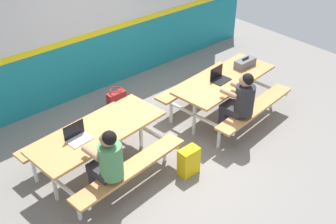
% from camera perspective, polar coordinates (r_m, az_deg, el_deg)
% --- Properties ---
extents(ground_plane, '(10.00, 10.00, 0.02)m').
position_cam_1_polar(ground_plane, '(6.59, 0.34, -4.27)').
color(ground_plane, gray).
extents(accent_backdrop, '(8.00, 0.14, 2.60)m').
position_cam_1_polar(accent_backdrop, '(7.56, -11.08, 11.38)').
color(accent_backdrop, teal).
rests_on(accent_backdrop, ground).
extents(picnic_table_left, '(2.01, 1.74, 0.74)m').
position_cam_1_polar(picnic_table_left, '(5.76, -9.63, -3.86)').
color(picnic_table_left, tan).
rests_on(picnic_table_left, ground).
extents(picnic_table_right, '(2.01, 1.74, 0.74)m').
position_cam_1_polar(picnic_table_right, '(6.97, 7.94, 3.54)').
color(picnic_table_right, tan).
rests_on(picnic_table_right, ground).
extents(student_nearer, '(0.39, 0.54, 1.21)m').
position_cam_1_polar(student_nearer, '(5.18, -8.52, -6.80)').
color(student_nearer, '#2D2D38').
rests_on(student_nearer, ground).
extents(student_further, '(0.39, 0.54, 1.21)m').
position_cam_1_polar(student_further, '(6.38, 10.06, 1.59)').
color(student_further, '#2D2D38').
rests_on(student_further, ground).
extents(laptop_silver, '(0.34, 0.25, 0.22)m').
position_cam_1_polar(laptop_silver, '(5.52, -12.56, -3.36)').
color(laptop_silver, silver).
rests_on(laptop_silver, picnic_table_left).
extents(laptop_dark, '(0.34, 0.25, 0.22)m').
position_cam_1_polar(laptop_dark, '(6.80, 7.22, 4.82)').
color(laptop_dark, black).
rests_on(laptop_dark, picnic_table_right).
extents(toolbox_grey, '(0.40, 0.18, 0.18)m').
position_cam_1_polar(toolbox_grey, '(7.29, 10.75, 6.76)').
color(toolbox_grey, '#595B60').
rests_on(toolbox_grey, picnic_table_right).
extents(backpack_dark, '(0.30, 0.22, 0.44)m').
position_cam_1_polar(backpack_dark, '(5.88, 2.87, -6.94)').
color(backpack_dark, yellow).
rests_on(backpack_dark, ground).
extents(tote_bag_bright, '(0.34, 0.21, 0.43)m').
position_cam_1_polar(tote_bag_bright, '(7.30, -7.21, 1.60)').
color(tote_bag_bright, maroon).
rests_on(tote_bag_bright, ground).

